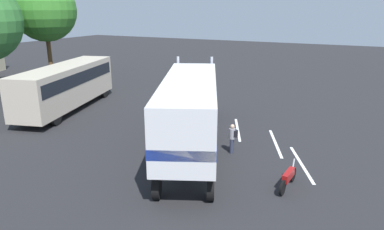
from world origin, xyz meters
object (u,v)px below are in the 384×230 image
Objects in this scene: parked_bus at (66,83)px; tree_left at (44,10)px; person_bystander at (232,137)px; motorcycle at (288,178)px; semi_truck at (191,105)px.

tree_left is (7.68, 9.97, 5.22)m from parked_bus.
person_bystander reaches higher than motorcycle.
semi_truck is 2.83m from person_bystander.
parked_bus is at bearing 76.07° from semi_truck.
semi_truck is at bearing 101.82° from person_bystander.
parked_bus reaches higher than person_bystander.
tree_left reaches higher than motorcycle.
person_bystander is 0.14× the size of parked_bus.
person_bystander is at bearing -78.18° from semi_truck.
tree_left is (12.76, 27.75, 6.81)m from motorcycle.
motorcycle is (-5.08, -17.78, -1.58)m from parked_bus.
tree_left is at bearing 67.21° from person_bystander.
tree_left reaches higher than person_bystander.
semi_truck is 6.48m from motorcycle.
person_bystander is 27.05m from tree_left.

